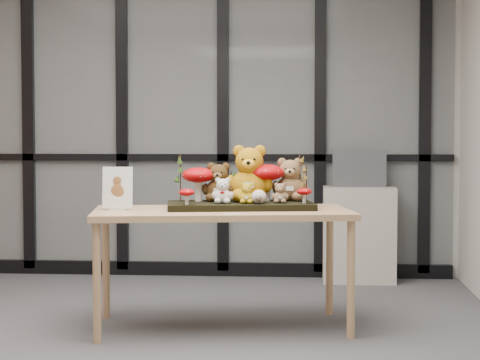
# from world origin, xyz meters

# --- Properties ---
(floor) EXTENTS (5.00, 5.00, 0.00)m
(floor) POSITION_xyz_m (0.00, 0.00, 0.00)
(floor) COLOR #535358
(floor) RESTS_ON ground
(room_shell) EXTENTS (5.00, 5.00, 5.00)m
(room_shell) POSITION_xyz_m (0.00, 0.00, 1.68)
(room_shell) COLOR beige
(room_shell) RESTS_ON floor
(glass_partition) EXTENTS (4.90, 0.06, 2.78)m
(glass_partition) POSITION_xyz_m (-0.00, 2.47, 1.42)
(glass_partition) COLOR #2D383F
(glass_partition) RESTS_ON floor
(display_table) EXTENTS (1.75, 1.07, 0.77)m
(display_table) POSITION_xyz_m (0.65, 0.41, 0.70)
(display_table) COLOR tan
(display_table) RESTS_ON floor
(diorama_tray) EXTENTS (1.01, 0.61, 0.04)m
(diorama_tray) POSITION_xyz_m (0.76, 0.49, 0.79)
(diorama_tray) COLOR black
(diorama_tray) RESTS_ON display_table
(bear_pooh_yellow) EXTENTS (0.35, 0.33, 0.41)m
(bear_pooh_yellow) POSITION_xyz_m (0.81, 0.59, 1.01)
(bear_pooh_yellow) COLOR #B5790E
(bear_pooh_yellow) RESTS_ON diorama_tray
(bear_brown_medium) EXTENTS (0.24, 0.23, 0.28)m
(bear_brown_medium) POSITION_xyz_m (0.61, 0.57, 0.95)
(bear_brown_medium) COLOR #442C13
(bear_brown_medium) RESTS_ON diorama_tray
(bear_tan_back) EXTENTS (0.27, 0.25, 0.31)m
(bear_tan_back) POSITION_xyz_m (1.08, 0.66, 0.97)
(bear_tan_back) COLOR brown
(bear_tan_back) RESTS_ON diorama_tray
(bear_small_yellow) EXTENTS (0.13, 0.12, 0.15)m
(bear_small_yellow) POSITION_xyz_m (0.81, 0.39, 0.88)
(bear_small_yellow) COLOR #BA9715
(bear_small_yellow) RESTS_ON diorama_tray
(bear_white_bow) EXTENTS (0.16, 0.15, 0.18)m
(bear_white_bow) POSITION_xyz_m (0.65, 0.39, 0.90)
(bear_white_bow) COLOR white
(bear_white_bow) RESTS_ON diorama_tray
(bear_beige_small) EXTENTS (0.13, 0.12, 0.15)m
(bear_beige_small) POSITION_xyz_m (1.02, 0.45, 0.88)
(bear_beige_small) COLOR #876447
(bear_beige_small) RESTS_ON diorama_tray
(plush_cream_hedgehog) EXTENTS (0.08, 0.08, 0.10)m
(plush_cream_hedgehog) POSITION_xyz_m (0.89, 0.37, 0.86)
(plush_cream_hedgehog) COLOR beige
(plush_cream_hedgehog) RESTS_ON diorama_tray
(mushroom_back_left) EXTENTS (0.22, 0.22, 0.25)m
(mushroom_back_left) POSITION_xyz_m (0.48, 0.56, 0.93)
(mushroom_back_left) COLOR #A70509
(mushroom_back_left) RESTS_ON diorama_tray
(mushroom_back_right) EXTENTS (0.24, 0.24, 0.27)m
(mushroom_back_right) POSITION_xyz_m (0.92, 0.62, 0.95)
(mushroom_back_right) COLOR #A70509
(mushroom_back_right) RESTS_ON diorama_tray
(mushroom_front_left) EXTENTS (0.10, 0.10, 0.11)m
(mushroom_front_left) POSITION_xyz_m (0.44, 0.28, 0.87)
(mushroom_front_left) COLOR #A70509
(mushroom_front_left) RESTS_ON diorama_tray
(mushroom_front_right) EXTENTS (0.10, 0.10, 0.11)m
(mushroom_front_right) POSITION_xyz_m (1.17, 0.44, 0.86)
(mushroom_front_right) COLOR #A70509
(mushroom_front_right) RESTS_ON diorama_tray
(sprig_green_far_left) EXTENTS (0.05, 0.05, 0.31)m
(sprig_green_far_left) POSITION_xyz_m (0.36, 0.55, 0.96)
(sprig_green_far_left) COLOR black
(sprig_green_far_left) RESTS_ON diorama_tray
(sprig_green_mid_left) EXTENTS (0.05, 0.05, 0.23)m
(sprig_green_mid_left) POSITION_xyz_m (0.45, 0.61, 0.92)
(sprig_green_mid_left) COLOR black
(sprig_green_mid_left) RESTS_ON diorama_tray
(sprig_dry_far_right) EXTENTS (0.05, 0.05, 0.31)m
(sprig_dry_far_right) POSITION_xyz_m (1.14, 0.65, 0.96)
(sprig_dry_far_right) COLOR brown
(sprig_dry_far_right) RESTS_ON diorama_tray
(sprig_dry_mid_right) EXTENTS (0.05, 0.05, 0.25)m
(sprig_dry_mid_right) POSITION_xyz_m (1.19, 0.53, 0.93)
(sprig_dry_mid_right) COLOR brown
(sprig_dry_mid_right) RESTS_ON diorama_tray
(sprig_green_centre) EXTENTS (0.05, 0.05, 0.20)m
(sprig_green_centre) POSITION_xyz_m (0.68, 0.66, 0.91)
(sprig_green_centre) COLOR black
(sprig_green_centre) RESTS_ON diorama_tray
(sign_holder) EXTENTS (0.19, 0.06, 0.28)m
(sign_holder) POSITION_xyz_m (-0.02, 0.32, 0.90)
(sign_holder) COLOR silver
(sign_holder) RESTS_ON display_table
(label_card) EXTENTS (0.09, 0.03, 0.00)m
(label_card) POSITION_xyz_m (0.75, 0.09, 0.77)
(label_card) COLOR white
(label_card) RESTS_ON display_table
(cabinet) EXTENTS (0.61, 0.35, 0.81)m
(cabinet) POSITION_xyz_m (1.63, 2.25, 0.40)
(cabinet) COLOR #B0A89D
(cabinet) RESTS_ON floor
(monitor) EXTENTS (0.45, 0.05, 0.32)m
(monitor) POSITION_xyz_m (1.63, 2.27, 0.97)
(monitor) COLOR #494C50
(monitor) RESTS_ON cabinet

